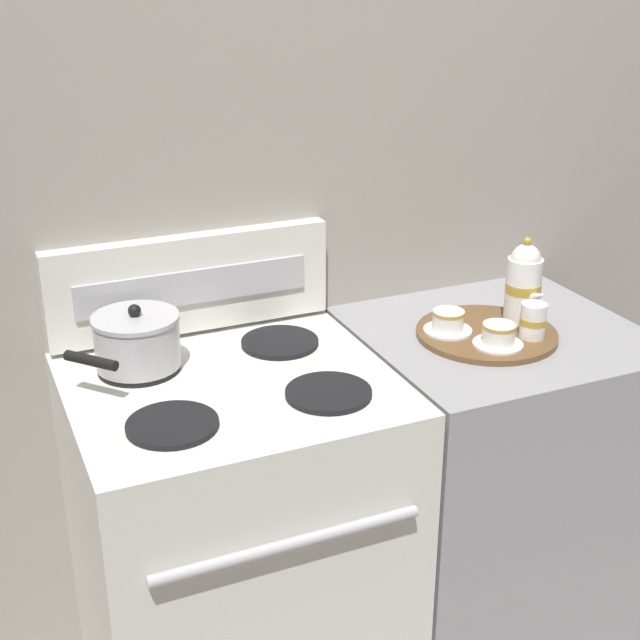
# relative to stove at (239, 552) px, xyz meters

# --- Properties ---
(wall_back) EXTENTS (6.00, 0.05, 2.20)m
(wall_back) POSITION_rel_stove_xyz_m (0.33, 0.33, 0.65)
(wall_back) COLOR #9E998E
(wall_back) RESTS_ON ground
(stove) EXTENTS (0.69, 0.64, 0.90)m
(stove) POSITION_rel_stove_xyz_m (0.00, 0.00, 0.00)
(stove) COLOR silver
(stove) RESTS_ON ground
(control_panel) EXTENTS (0.67, 0.05, 0.23)m
(control_panel) POSITION_rel_stove_xyz_m (0.00, 0.28, 0.57)
(control_panel) COLOR silver
(control_panel) RESTS_ON stove
(side_counter) EXTENTS (0.66, 0.61, 0.89)m
(side_counter) POSITION_rel_stove_xyz_m (0.68, 0.00, -0.00)
(side_counter) COLOR #939399
(side_counter) RESTS_ON ground
(saucepan) EXTENTS (0.26, 0.25, 0.14)m
(saucepan) POSITION_rel_stove_xyz_m (-0.17, 0.14, 0.51)
(saucepan) COLOR #B7B7BC
(saucepan) RESTS_ON stove
(serving_tray) EXTENTS (0.33, 0.33, 0.01)m
(serving_tray) POSITION_rel_stove_xyz_m (0.63, -0.01, 0.45)
(serving_tray) COLOR brown
(serving_tray) RESTS_ON side_counter
(teapot) EXTENTS (0.09, 0.14, 0.21)m
(teapot) POSITION_rel_stove_xyz_m (0.74, 0.00, 0.55)
(teapot) COLOR white
(teapot) RESTS_ON serving_tray
(teacup_left) EXTENTS (0.12, 0.12, 0.05)m
(teacup_left) POSITION_rel_stove_xyz_m (0.54, 0.02, 0.48)
(teacup_left) COLOR white
(teacup_left) RESTS_ON serving_tray
(teacup_right) EXTENTS (0.12, 0.12, 0.05)m
(teacup_right) POSITION_rel_stove_xyz_m (0.61, -0.09, 0.48)
(teacup_right) COLOR white
(teacup_right) RESTS_ON serving_tray
(creamer_jug) EXTENTS (0.06, 0.06, 0.08)m
(creamer_jug) POSITION_rel_stove_xyz_m (0.71, -0.09, 0.50)
(creamer_jug) COLOR white
(creamer_jug) RESTS_ON serving_tray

